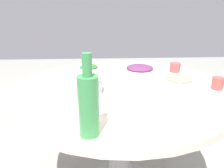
{
  "coord_description": "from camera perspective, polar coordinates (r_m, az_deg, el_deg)",
  "views": [
    {
      "loc": [
        -0.11,
        -1.16,
        1.17
      ],
      "look_at": [
        -0.06,
        -0.1,
        0.79
      ],
      "focal_mm": 34.24,
      "sensor_mm": 36.0,
      "label": 1
    }
  ],
  "objects": [
    {
      "name": "rice_bowl",
      "position": [
        1.13,
        -10.47,
        -0.13
      ],
      "size": [
        0.31,
        0.31,
        0.1
      ],
      "color": "#B2B5BA",
      "rests_on": "round_dining_table"
    },
    {
      "name": "dish_eggplant",
      "position": [
        1.51,
        7.39,
        3.98
      ],
      "size": [
        0.25,
        0.25,
        0.05
      ],
      "color": "silver",
      "rests_on": "round_dining_table"
    },
    {
      "name": "green_bottle",
      "position": [
        0.73,
        -6.27,
        -5.34
      ],
      "size": [
        0.07,
        0.07,
        0.29
      ],
      "color": "#3B904B",
      "rests_on": "round_dining_table"
    },
    {
      "name": "soup_bowl",
      "position": [
        0.96,
        6.24,
        -4.73
      ],
      "size": [
        0.29,
        0.3,
        0.06
      ],
      "color": "white",
      "rests_on": "round_dining_table"
    },
    {
      "name": "round_dining_table",
      "position": [
        1.3,
        2.27,
        -6.39
      ],
      "size": [
        1.22,
        1.22,
        0.75
      ],
      "color": "#99999E",
      "rests_on": "ground"
    },
    {
      "name": "tea_cup_near",
      "position": [
        1.31,
        26.37,
        0.16
      ],
      "size": [
        0.06,
        0.06,
        0.07
      ],
      "primitive_type": "cylinder",
      "color": "#C04741",
      "rests_on": "round_dining_table"
    },
    {
      "name": "dish_shrimp",
      "position": [
        1.34,
        17.55,
        0.99
      ],
      "size": [
        0.23,
        0.23,
        0.04
      ],
      "color": "silver",
      "rests_on": "round_dining_table"
    },
    {
      "name": "tea_cup_far",
      "position": [
        1.56,
        16.46,
        4.26
      ],
      "size": [
        0.07,
        0.07,
        0.06
      ],
      "primitive_type": "cylinder",
      "color": "#CB4A49",
      "rests_on": "round_dining_table"
    },
    {
      "name": "dish_greens",
      "position": [
        1.53,
        -6.22,
        4.13
      ],
      "size": [
        0.19,
        0.19,
        0.05
      ],
      "color": "silver",
      "rests_on": "round_dining_table"
    }
  ]
}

